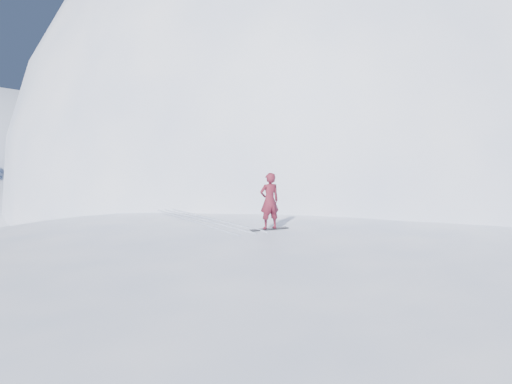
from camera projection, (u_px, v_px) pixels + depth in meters
ground at (273, 336)px, 12.30m from camera, size 400.00×400.00×0.00m
near_ridge at (258, 296)px, 15.42m from camera, size 36.00×28.00×4.80m
summit_peak at (348, 192)px, 45.02m from camera, size 60.00×56.00×56.00m
peak_shoulder at (267, 209)px, 34.50m from camera, size 28.00×24.00×18.00m
wind_bumps at (225, 313)px, 13.96m from camera, size 16.00×14.40×1.00m
snowboard at (269, 229)px, 14.67m from camera, size 1.30×0.29×0.02m
snowboarder at (269, 201)px, 14.56m from camera, size 0.67×0.46×1.80m
board_tracks at (204, 220)px, 16.27m from camera, size 2.12×5.92×0.04m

